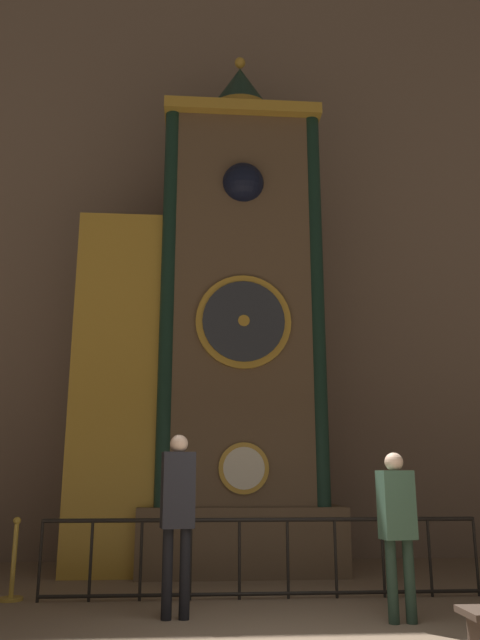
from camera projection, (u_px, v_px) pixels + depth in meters
The scene contains 6 objects.
cathedral_back_wall at pixel (239, 175), 12.68m from camera, with size 24.00×0.32×14.75m.
clock_tower at pixel (214, 333), 10.26m from camera, with size 4.15×1.79×8.96m.
railing_fence at pixel (264, 553), 7.48m from camera, with size 5.29×0.05×0.92m.
visitor_near at pixel (178, 506), 6.57m from camera, with size 0.37×0.28×1.85m.
visitor_far at pixel (397, 519), 6.37m from camera, with size 0.37×0.26×1.65m.
stanchion_post at pixel (13, 574), 7.34m from camera, with size 0.28×0.28×0.94m.
Camera 1 is at (-0.94, -5.14, 1.42)m, focal length 35.00 mm.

